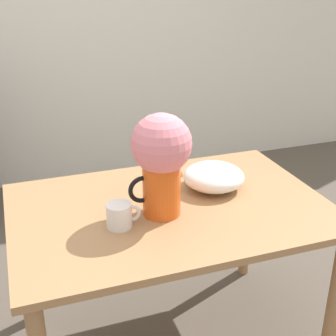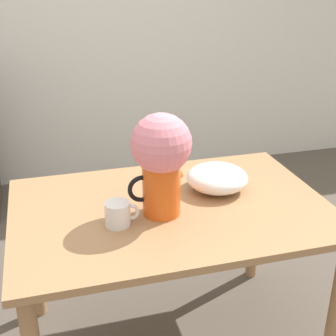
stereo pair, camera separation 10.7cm
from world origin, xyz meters
The scene contains 5 objects.
wall_back centered at (0.00, 2.07, 1.30)m, with size 8.00×0.05×2.60m.
table centered at (0.18, 0.04, 0.63)m, with size 1.29×0.87×0.73m.
flower_vase centered at (0.13, -0.01, 0.97)m, with size 0.25×0.23×0.41m.
coffee_mug centered at (-0.05, -0.05, 0.77)m, with size 0.13×0.10×0.09m.
white_bowl centered at (0.42, 0.13, 0.78)m, with size 0.27×0.27×0.11m.
Camera 2 is at (-0.29, -1.58, 1.64)m, focal length 50.00 mm.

